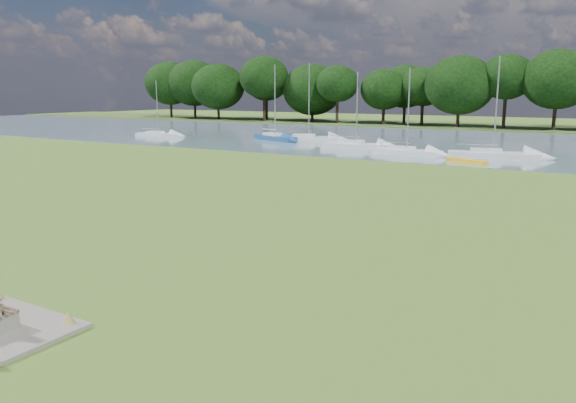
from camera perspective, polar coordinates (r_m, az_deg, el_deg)
The scene contains 11 objects.
ground at distance 25.26m, azimuth -0.46°, elevation -1.82°, with size 220.00×220.00×0.00m, color olive.
river at distance 64.53m, azimuth 19.53°, elevation 5.50°, with size 220.00×40.00×0.10m, color slate.
far_bank at distance 94.04m, azimuth 23.31°, elevation 6.83°, with size 220.00×20.00×0.40m, color #4C6626.
kayak at distance 46.54m, azimuth 17.70°, elevation 3.91°, with size 3.32×0.78×0.33m, color yellow.
tree_line at distance 91.74m, azimuth 17.36°, elevation 11.54°, with size 125.16×9.79×11.85m.
sailboat_0 at distance 50.93m, azimuth 20.02°, elevation 4.68°, with size 7.65×3.67×8.44m.
sailboat_3 at distance 51.56m, azimuth 11.90°, elevation 5.16°, with size 6.33×2.32×7.62m.
sailboat_4 at distance 64.12m, azimuth 2.05°, elevation 6.57°, with size 7.24×4.37×8.64m.
sailboat_5 at distance 65.24m, azimuth -1.36°, elevation 6.68°, with size 6.40×3.93×8.53m.
sailboat_7 at distance 56.14m, azimuth 6.85°, elevation 5.84°, with size 7.13×2.87×7.42m.
sailboat_8 at distance 72.61m, azimuth -13.09°, elevation 6.76°, with size 5.93×2.76×6.87m.
Camera 1 is at (12.87, -20.98, 5.69)m, focal length 35.00 mm.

